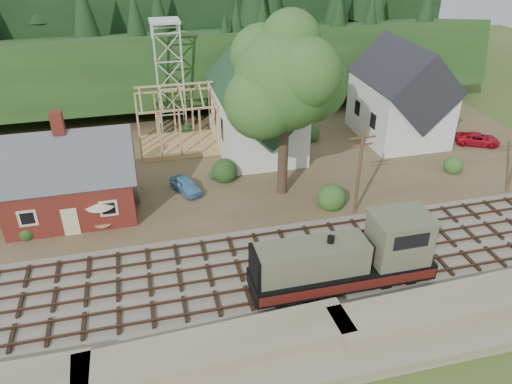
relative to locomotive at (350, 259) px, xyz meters
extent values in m
plane|color=#384C1E|center=(-2.88, 3.00, -2.20)|extent=(140.00, 140.00, 0.00)
cube|color=#7F7259|center=(-2.88, -5.50, -2.20)|extent=(64.00, 5.00, 1.60)
cube|color=#726B5B|center=(-2.88, 3.00, -2.12)|extent=(64.00, 11.00, 0.16)
cube|color=brown|center=(-2.88, 21.00, -2.05)|extent=(64.00, 26.00, 0.30)
cube|color=#1E3F19|center=(-2.88, 45.00, -2.20)|extent=(70.00, 28.96, 12.74)
cube|color=black|center=(-2.88, 61.00, -2.20)|extent=(80.00, 20.00, 12.00)
cube|color=#5E1515|center=(-18.88, 14.00, 0.00)|extent=(10.00, 7.00, 3.80)
cube|color=#4C4C51|center=(-18.88, 14.00, 1.90)|extent=(10.80, 7.41, 7.41)
cube|color=#5E1515|center=(-18.88, 14.00, 6.20)|extent=(0.90, 0.90, 1.80)
cube|color=beige|center=(-18.88, 10.48, -0.70)|extent=(1.20, 0.06, 2.40)
cube|color=silver|center=(-0.88, 23.00, 1.30)|extent=(8.00, 12.00, 6.40)
cube|color=#17331E|center=(-0.88, 23.00, 4.50)|extent=(8.40, 12.96, 8.40)
cube|color=silver|center=(-0.88, 17.00, 6.50)|extent=(2.40, 2.40, 4.00)
cone|color=#17331E|center=(-0.88, 17.00, 9.80)|extent=(5.37, 5.37, 2.60)
cube|color=silver|center=(15.12, 22.00, 1.30)|extent=(8.00, 10.00, 6.40)
cube|color=black|center=(15.12, 22.00, 4.50)|extent=(8.40, 10.80, 8.40)
cube|color=tan|center=(-8.88, 25.00, -1.65)|extent=(8.00, 6.00, 0.50)
cube|color=tan|center=(-8.88, 25.00, 5.00)|extent=(8.00, 0.18, 0.18)
cube|color=silver|center=(-10.28, 29.60, 4.10)|extent=(0.18, 0.18, 12.00)
cube|color=silver|center=(-7.48, 29.60, 4.10)|extent=(0.18, 0.18, 12.00)
cube|color=silver|center=(-10.28, 32.40, 4.10)|extent=(0.18, 0.18, 12.00)
cube|color=silver|center=(-7.48, 32.40, 4.10)|extent=(0.18, 0.18, 12.00)
cube|color=silver|center=(-8.88, 31.00, 10.10)|extent=(3.20, 3.20, 0.25)
cylinder|color=#38281E|center=(-0.88, 13.00, 2.10)|extent=(0.90, 0.90, 8.00)
sphere|color=#2B5620|center=(-0.88, 13.00, 8.60)|extent=(8.40, 8.40, 8.40)
sphere|color=#2B5620|center=(1.62, 14.00, 7.60)|extent=(6.40, 6.40, 6.40)
sphere|color=#2B5620|center=(-3.08, 12.20, 7.10)|extent=(6.00, 6.00, 6.00)
cylinder|color=#4C331E|center=(4.12, 8.20, 1.80)|extent=(0.28, 0.28, 8.00)
cube|color=#4C331E|center=(4.12, 8.20, 5.00)|extent=(2.20, 0.12, 0.12)
cube|color=#4C331E|center=(4.12, 8.20, 4.40)|extent=(1.80, 0.12, 0.12)
cube|color=black|center=(-0.48, 0.00, -1.85)|extent=(12.52, 2.61, 0.37)
cube|color=black|center=(-0.48, 0.00, -1.11)|extent=(12.52, 3.03, 1.15)
cube|color=#565840|center=(-2.78, 0.00, 0.56)|extent=(7.51, 2.40, 2.19)
cube|color=#565840|center=(3.48, 0.00, 1.13)|extent=(3.76, 2.92, 3.34)
cube|color=#565840|center=(3.48, 0.00, 2.85)|extent=(3.96, 3.13, 0.21)
cube|color=black|center=(3.48, -1.48, 1.86)|extent=(2.50, 0.06, 1.04)
cube|color=#501611|center=(-0.48, -1.53, -1.11)|extent=(12.52, 0.04, 0.73)
cube|color=#501611|center=(-0.48, 1.54, -1.11)|extent=(12.52, 0.04, 0.73)
cylinder|color=black|center=(-1.53, 0.00, 1.76)|extent=(0.46, 0.46, 0.73)
imported|color=#5D99C7|center=(-9.34, 15.16, -1.24)|extent=(2.97, 4.17, 1.32)
imported|color=red|center=(22.70, 17.81, -1.25)|extent=(5.09, 3.98, 1.28)
cylinder|color=silver|center=(-16.51, 10.94, -0.68)|extent=(0.11, 0.11, 2.44)
cylinder|color=tan|center=(-16.51, 10.94, -1.40)|extent=(1.55, 1.55, 0.09)
cone|color=beige|center=(-16.51, 10.94, 0.54)|extent=(2.44, 2.44, 0.55)
camera|label=1|loc=(-12.67, -24.60, 20.80)|focal=35.00mm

